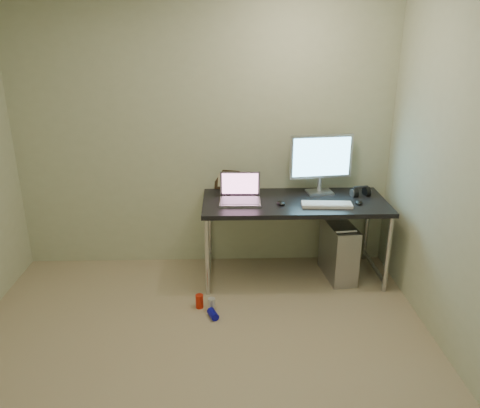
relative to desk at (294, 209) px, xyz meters
The scene contains 17 objects.
floor 1.75m from the desk, 120.30° to the right, with size 3.50×3.50×0.00m, color tan.
wall_back 1.06m from the desk, 156.19° to the left, with size 3.50×0.02×2.50m, color beige.
desk is the anchor object (origin of this frame).
tower_computer 0.59m from the desk, ahead, with size 0.27×0.52×0.56m.
cable_a 0.56m from the desk, 39.53° to the left, with size 0.01×0.01×0.70m, color black.
cable_b 0.62m from the desk, 31.88° to the left, with size 0.01×0.01×0.72m, color black.
can_red 1.17m from the desk, 147.61° to the right, with size 0.06×0.06×0.12m, color red.
can_white 1.13m from the desk, 141.91° to the right, with size 0.06×0.06×0.11m, color silver.
can_blue 1.19m from the desk, 136.60° to the right, with size 0.06×0.06×0.11m, color #0D0DB0.
laptop 0.51m from the desk, behind, with size 0.37×0.30×0.25m.
monitor 0.52m from the desk, 39.45° to the left, with size 0.59×0.20×0.55m.
keyboard 0.31m from the desk, 30.24° to the right, with size 0.43×0.14×0.03m, color white.
mouse_right 0.57m from the desk, 10.65° to the right, with size 0.06×0.10×0.03m, color black.
mouse_left 0.19m from the desk, 144.69° to the right, with size 0.07×0.11×0.04m, color black.
headphones 0.64m from the desk, 10.85° to the left, with size 0.19×0.11×0.11m.
picture_frame 0.71m from the desk, 151.06° to the left, with size 0.24×0.03×0.19m, color black.
webcam 0.54m from the desk, 151.29° to the left, with size 0.04×0.03×0.12m.
Camera 1 is at (0.20, -2.53, 2.15)m, focal length 35.00 mm.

